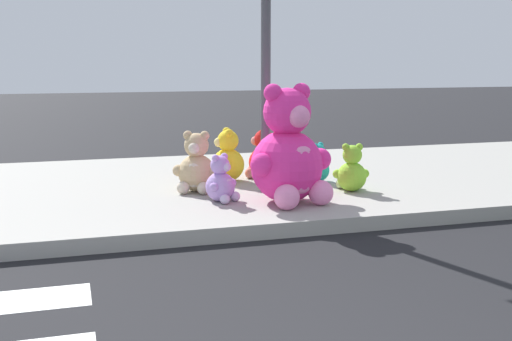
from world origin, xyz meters
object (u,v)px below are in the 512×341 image
(plush_pink_large, at_px, (289,156))
(plush_tan, at_px, (196,168))
(plush_yellow, at_px, (226,160))
(plush_lavender, at_px, (221,183))
(sign_pole, at_px, (266,41))
(plush_teal, at_px, (316,166))
(plush_lime, at_px, (351,172))
(plush_red, at_px, (262,158))

(plush_pink_large, bearing_deg, plush_tan, 135.37)
(plush_yellow, distance_m, plush_lavender, 1.17)
(plush_lavender, bearing_deg, sign_pole, 29.92)
(plush_teal, bearing_deg, plush_pink_large, -125.81)
(plush_lavender, bearing_deg, plush_teal, 28.46)
(sign_pole, relative_size, plush_yellow, 4.83)
(sign_pole, xyz_separation_m, plush_teal, (0.79, 0.41, -1.50))
(plush_yellow, bearing_deg, plush_lime, -38.98)
(sign_pole, bearing_deg, plush_yellow, 109.25)
(plush_pink_large, bearing_deg, plush_red, 83.71)
(plush_tan, xyz_separation_m, plush_red, (0.99, 0.66, -0.03))
(plush_teal, distance_m, plush_lime, 0.66)
(plush_lavender, relative_size, plush_lime, 0.93)
(sign_pole, bearing_deg, plush_red, 75.17)
(sign_pole, height_order, plush_lavender, sign_pole)
(sign_pole, xyz_separation_m, plush_yellow, (-0.27, 0.77, -1.43))
(sign_pole, xyz_separation_m, plush_lavender, (-0.60, -0.35, -1.49))
(sign_pole, distance_m, plush_pink_large, 1.33)
(plush_tan, height_order, plush_yellow, plush_tan)
(plush_lime, height_order, plush_red, plush_red)
(plush_yellow, bearing_deg, sign_pole, -70.75)
(plush_pink_large, distance_m, plush_lime, 1.00)
(sign_pole, xyz_separation_m, plush_lime, (0.97, -0.23, -1.48))
(plush_tan, xyz_separation_m, plush_lime, (1.72, -0.46, -0.06))
(sign_pole, relative_size, plush_lavender, 6.21)
(plush_lime, distance_m, plush_red, 1.34)
(plush_teal, height_order, plush_lavender, plush_lavender)
(plush_red, bearing_deg, plush_yellow, -166.62)
(plush_teal, distance_m, plush_lavender, 1.58)
(plush_lime, bearing_deg, plush_red, 123.14)
(plush_teal, relative_size, plush_lavender, 0.95)
(sign_pole, distance_m, plush_yellow, 1.65)
(plush_lavender, distance_m, plush_red, 1.49)
(plush_lavender, height_order, plush_lime, plush_lime)
(plush_pink_large, height_order, plush_tan, plush_pink_large)
(plush_tan, height_order, plush_teal, plush_tan)
(plush_tan, height_order, plush_red, plush_tan)
(plush_teal, relative_size, plush_lime, 0.88)
(sign_pole, xyz_separation_m, plush_tan, (-0.76, 0.23, -1.42))
(plush_tan, relative_size, plush_red, 1.10)
(plush_teal, bearing_deg, sign_pole, -152.68)
(plush_tan, relative_size, plush_yellow, 1.06)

